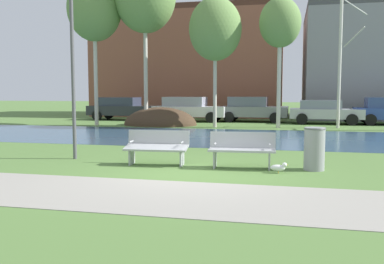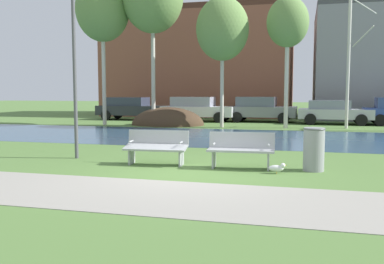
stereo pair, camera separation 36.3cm
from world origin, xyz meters
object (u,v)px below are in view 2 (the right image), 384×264
at_px(seagull, 277,168).
at_px(parked_sedan_second_white, 197,109).
at_px(trash_bin, 314,149).
at_px(streetlamp, 73,22).
at_px(parked_van_nearest_dark, 131,108).
at_px(bench_left, 156,146).
at_px(parked_wagon_fourth_silver, 333,111).
at_px(parked_hatch_third_grey, 260,109).
at_px(bench_right, 241,149).

relative_size(seagull, parked_sedan_second_white, 0.09).
distance_m(trash_bin, streetlamp, 7.14).
distance_m(trash_bin, seagull, 1.07).
height_order(seagull, parked_van_nearest_dark, parked_van_nearest_dark).
height_order(bench_left, trash_bin, trash_bin).
bearing_deg(bench_left, trash_bin, 1.89).
distance_m(seagull, parked_wagon_fourth_silver, 16.14).
relative_size(parked_hatch_third_grey, parked_wagon_fourth_silver, 1.03).
height_order(bench_left, parked_sedan_second_white, parked_sedan_second_white).
bearing_deg(bench_right, bench_left, 180.00).
relative_size(parked_van_nearest_dark, parked_hatch_third_grey, 1.11).
relative_size(parked_sedan_second_white, parked_hatch_third_grey, 1.09).
height_order(parked_van_nearest_dark, parked_sedan_second_white, parked_sedan_second_white).
bearing_deg(trash_bin, parked_hatch_third_grey, 99.95).
distance_m(parked_hatch_third_grey, parked_wagon_fourth_silver, 4.35).
bearing_deg(parked_sedan_second_white, seagull, -69.97).
distance_m(trash_bin, parked_wagon_fourth_silver, 15.45).
relative_size(trash_bin, streetlamp, 0.18).
bearing_deg(bench_right, seagull, -27.18).
distance_m(bench_left, trash_bin, 3.86).
bearing_deg(seagull, trash_bin, 35.94).
bearing_deg(parked_sedan_second_white, bench_right, -72.30).
relative_size(seagull, parked_wagon_fourth_silver, 0.10).
bearing_deg(streetlamp, parked_sedan_second_white, 91.48).
height_order(bench_right, trash_bin, trash_bin).
distance_m(bench_right, parked_wagon_fourth_silver, 15.82).
bearing_deg(bench_left, bench_right, 0.00).
xyz_separation_m(trash_bin, streetlamp, (-6.37, 0.30, 3.22)).
xyz_separation_m(bench_left, parked_sedan_second_white, (-2.91, 15.89, 0.33)).
xyz_separation_m(trash_bin, parked_sedan_second_white, (-6.77, 15.77, 0.28)).
bearing_deg(parked_van_nearest_dark, parked_sedan_second_white, -4.19).
bearing_deg(parked_van_nearest_dark, parked_wagon_fourth_silver, -3.20).
distance_m(streetlamp, parked_van_nearest_dark, 16.83).
height_order(streetlamp, parked_hatch_third_grey, streetlamp).
height_order(bench_left, parked_hatch_third_grey, parked_hatch_third_grey).
distance_m(seagull, parked_hatch_third_grey, 17.02).
relative_size(parked_van_nearest_dark, parked_sedan_second_white, 1.02).
distance_m(bench_right, parked_sedan_second_white, 16.69).
distance_m(bench_left, parked_wagon_fourth_silver, 16.38).
height_order(streetlamp, parked_van_nearest_dark, streetlamp).
xyz_separation_m(parked_sedan_second_white, parked_wagon_fourth_silver, (8.17, -0.38, -0.07)).
height_order(streetlamp, parked_wagon_fourth_silver, streetlamp).
height_order(bench_right, seagull, bench_right).
xyz_separation_m(trash_bin, parked_van_nearest_dark, (-11.36, 16.10, 0.26)).
xyz_separation_m(trash_bin, parked_hatch_third_grey, (-2.86, 16.29, 0.28)).
xyz_separation_m(bench_left, parked_van_nearest_dark, (-7.50, 16.23, 0.32)).
distance_m(bench_left, bench_right, 2.16).
bearing_deg(parked_wagon_fourth_silver, bench_left, -108.71).
bearing_deg(parked_hatch_third_grey, parked_van_nearest_dark, -178.72).
xyz_separation_m(seagull, parked_van_nearest_dark, (-10.55, 16.69, 0.66)).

